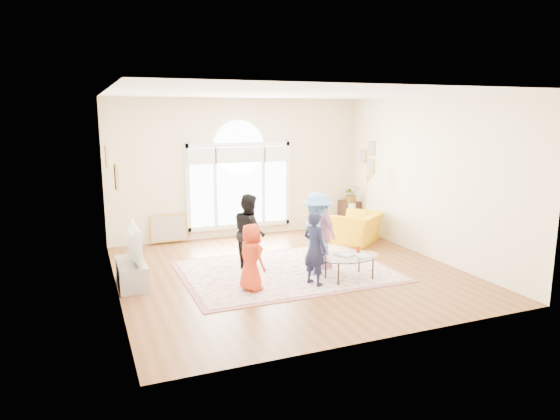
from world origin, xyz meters
name	(u,v)px	position (x,y,z in m)	size (l,w,h in m)	color
ground	(289,272)	(0.00, 0.00, 0.00)	(6.00, 6.00, 0.00)	brown
room_shell	(241,171)	(0.01, 2.83, 1.57)	(6.00, 6.00, 6.00)	beige
area_rug	(287,271)	(-0.03, 0.04, 0.01)	(3.60, 2.60, 0.02)	beige
rug_border	(287,271)	(-0.03, 0.04, 0.01)	(3.80, 2.80, 0.01)	#925654
tv_console	(132,274)	(-2.75, 0.30, 0.21)	(0.45, 1.00, 0.42)	#979AA0
television	(130,244)	(-2.74, 0.30, 0.73)	(0.17, 1.07, 0.61)	black
coffee_table	(349,257)	(0.81, -0.79, 0.40)	(1.17, 0.80, 0.54)	silver
armchair	(357,228)	(2.24, 1.36, 0.34)	(1.03, 0.90, 0.67)	gold
side_cabinet	(349,215)	(2.78, 2.66, 0.35)	(0.40, 0.50, 0.70)	black
floor_lamp	(367,185)	(2.55, 1.51, 1.28)	(0.26, 0.26, 1.51)	black
plant_pedestal	(351,217)	(2.70, 2.43, 0.35)	(0.20, 0.20, 0.70)	white
potted_plant	(352,194)	(2.70, 2.43, 0.92)	(0.39, 0.34, 0.44)	#33722D
leaning_picture	(169,243)	(-1.69, 2.90, 0.00)	(0.80, 0.05, 0.62)	tan
child_red	(251,257)	(-0.96, -0.70, 0.57)	(0.54, 0.35, 1.11)	red
child_navy	(315,248)	(0.11, -0.82, 0.65)	(0.46, 0.30, 1.25)	#171C38
child_black	(249,232)	(-0.62, 0.40, 0.73)	(0.69, 0.53, 1.41)	black
child_pink	(323,233)	(0.67, -0.05, 0.68)	(0.77, 0.32, 1.32)	#F2A4C4
child_blue	(317,233)	(0.42, -0.30, 0.76)	(0.95, 0.55, 1.47)	#5A8FCE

